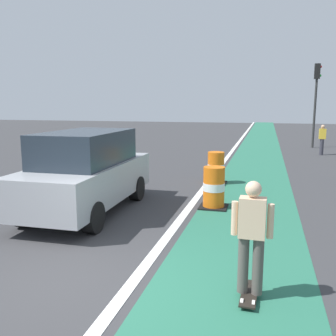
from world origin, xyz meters
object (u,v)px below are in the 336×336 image
at_px(traffic_barrel_front, 214,188).
at_px(traffic_light_corner, 316,91).
at_px(skateboarder_on_lane, 252,236).
at_px(pedestrian_waiting, 322,139).
at_px(traffic_barrel_mid, 216,168).
at_px(parked_suv_nearest, 87,172).

height_order(traffic_barrel_front, traffic_light_corner, traffic_light_corner).
xyz_separation_m(skateboarder_on_lane, pedestrian_waiting, (3.01, 16.25, -0.05)).
height_order(skateboarder_on_lane, traffic_barrel_mid, skateboarder_on_lane).
distance_m(traffic_barrel_mid, pedestrian_waiting, 9.78).
bearing_deg(pedestrian_waiting, skateboarder_on_lane, -100.50).
bearing_deg(pedestrian_waiting, traffic_light_corner, 90.94).
distance_m(traffic_barrel_mid, traffic_light_corner, 13.33).
bearing_deg(traffic_barrel_mid, parked_suv_nearest, -122.41).
xyz_separation_m(traffic_barrel_mid, pedestrian_waiting, (4.50, 8.68, 0.33)).
relative_size(skateboarder_on_lane, pedestrian_waiting, 1.05).
xyz_separation_m(traffic_barrel_mid, traffic_light_corner, (4.44, 12.22, 2.97)).
relative_size(traffic_barrel_mid, pedestrian_waiting, 0.68).
xyz_separation_m(skateboarder_on_lane, traffic_barrel_front, (-1.14, 4.52, -0.38)).
relative_size(skateboarder_on_lane, traffic_barrel_front, 1.55).
distance_m(parked_suv_nearest, traffic_light_corner, 18.10).
relative_size(traffic_light_corner, pedestrian_waiting, 3.17).
xyz_separation_m(parked_suv_nearest, pedestrian_waiting, (7.19, 12.91, -0.17)).
bearing_deg(parked_suv_nearest, traffic_barrel_front, 21.41).
xyz_separation_m(skateboarder_on_lane, traffic_barrel_mid, (-1.49, 7.57, -0.38)).
height_order(traffic_light_corner, pedestrian_waiting, traffic_light_corner).
bearing_deg(traffic_light_corner, skateboarder_on_lane, -98.49).
height_order(skateboarder_on_lane, traffic_light_corner, traffic_light_corner).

